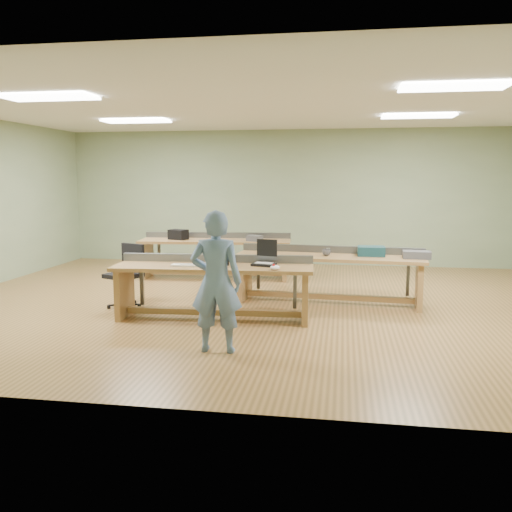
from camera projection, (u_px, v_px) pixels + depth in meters
name	position (u px, v px, depth m)	size (l,w,h in m)	color
floor	(258.00, 303.00, 8.48)	(10.00, 10.00, 0.00)	olive
ceiling	(258.00, 106.00, 8.05)	(10.00, 10.00, 0.00)	silver
wall_back	(286.00, 198.00, 12.17)	(10.00, 0.04, 3.00)	gray
wall_front	(181.00, 233.00, 4.35)	(10.00, 0.04, 3.00)	gray
fluor_panels	(258.00, 108.00, 8.05)	(6.20, 3.50, 0.03)	white
workbench_front	(214.00, 279.00, 7.46)	(2.76, 0.88, 0.86)	#A26E44
workbench_mid	(329.00, 267.00, 8.43)	(2.95, 0.99, 0.86)	#A26E44
workbench_back	(216.00, 249.00, 10.55)	(2.96, 1.01, 0.86)	#A26E44
person	(216.00, 282.00, 6.00)	(0.58, 0.38, 1.59)	slate
laptop_base	(264.00, 264.00, 7.40)	(0.30, 0.24, 0.03)	black
laptop_screen	(267.00, 248.00, 7.47)	(0.30, 0.01, 0.23)	black
keyboard	(187.00, 265.00, 7.34)	(0.43, 0.14, 0.02)	silver
trackball_mouse	(275.00, 267.00, 7.06)	(0.13, 0.15, 0.06)	white
camera_bag	(220.00, 259.00, 7.46)	(0.24, 0.15, 0.16)	black
task_chair	(126.00, 284.00, 8.17)	(0.67, 0.67, 0.95)	black
parts_bin_teal	(371.00, 251.00, 8.34)	(0.41, 0.31, 0.14)	#12343B
parts_bin_grey	(417.00, 255.00, 8.06)	(0.40, 0.26, 0.11)	#3E3E40
mug	(327.00, 253.00, 8.33)	(0.13, 0.13, 0.10)	#3E3E40
drinks_can	(328.00, 251.00, 8.42)	(0.06, 0.06, 0.11)	silver
storage_box_back	(178.00, 235.00, 10.52)	(0.34, 0.24, 0.19)	black
tray_back	(255.00, 238.00, 10.27)	(0.27, 0.19, 0.11)	#3E3E40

